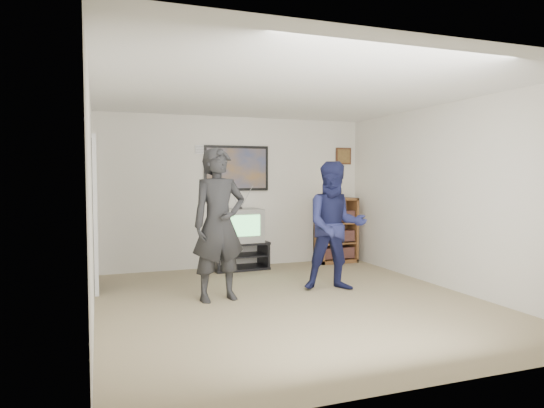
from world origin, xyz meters
TOP-DOWN VIEW (x-y plane):
  - room_shell at (0.00, 0.35)m, footprint 4.51×5.00m
  - media_stand at (-0.02, 2.23)m, footprint 0.93×0.55m
  - crt_television at (-0.01, 2.23)m, footprint 0.67×0.58m
  - bookshelf at (1.76, 2.28)m, footprint 0.69×0.40m
  - table_lamp at (1.74, 2.28)m, footprint 0.22×0.22m
  - person_tall at (-0.80, 0.42)m, footprint 0.74×0.55m
  - person_short at (0.78, 0.42)m, footprint 0.98×0.86m
  - controller_left at (-0.82, 0.64)m, footprint 0.08×0.13m
  - controller_right at (0.75, 0.64)m, footprint 0.06×0.13m
  - poster at (0.00, 2.48)m, footprint 1.10×0.03m
  - air_vent at (-0.55, 2.48)m, footprint 0.28×0.02m
  - small_picture at (2.00, 2.48)m, footprint 0.30×0.03m
  - doorway at (-2.23, 1.60)m, footprint 0.03×0.85m

SIDE VIEW (x-z plane):
  - media_stand at x=-0.02m, z-range 0.00..0.45m
  - bookshelf at x=1.76m, z-range 0.00..1.14m
  - crt_television at x=-0.01m, z-range 0.45..0.99m
  - person_short at x=0.78m, z-range 0.00..1.72m
  - person_tall at x=-0.80m, z-range 0.00..1.86m
  - controller_right at x=0.75m, z-range 0.97..1.00m
  - doorway at x=-2.23m, z-range 0.00..2.00m
  - controller_left at x=-0.82m, z-range 1.15..1.18m
  - room_shell at x=0.00m, z-range 0.00..2.50m
  - table_lamp at x=1.74m, z-range 1.14..1.49m
  - poster at x=0.00m, z-range 1.27..2.02m
  - small_picture at x=2.00m, z-range 1.73..2.03m
  - air_vent at x=-0.55m, z-range 1.88..2.02m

